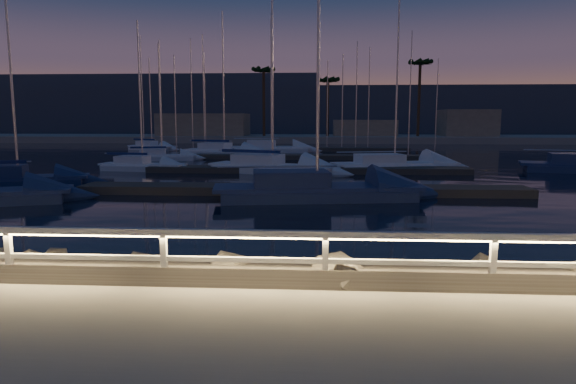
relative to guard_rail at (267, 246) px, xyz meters
name	(u,v)px	position (x,y,z in m)	size (l,w,h in m)	color
ground	(271,286)	(0.07, 0.00, -0.77)	(400.00, 400.00, 0.00)	#9B978C
harbor_water	(309,170)	(0.07, 31.22, -1.74)	(400.00, 440.00, 0.60)	black
guard_rail	(267,246)	(0.00, 0.00, 0.00)	(44.11, 0.12, 1.06)	silver
riprap	(306,274)	(0.68, 1.42, -0.97)	(23.62, 2.81, 1.33)	slate
floating_docks	(309,162)	(0.07, 32.50, -1.17)	(22.00, 36.00, 0.40)	#514A43
far_shore	(314,136)	(-0.06, 74.05, -0.48)	(160.00, 14.00, 5.20)	#9B978C
palm_left	(264,73)	(-7.93, 72.00, 9.36)	(3.00, 3.00, 11.20)	#4F3B25
palm_center	(328,82)	(2.07, 73.00, 8.01)	(3.00, 3.00, 9.70)	#4F3B25
palm_right	(420,66)	(16.07, 72.00, 10.26)	(3.00, 3.00, 12.20)	#4F3B25
distant_hills	(237,113)	(-22.06, 133.69, 3.96)	(230.00, 37.50, 18.00)	#374256
sailboat_a	(15,179)	(-15.63, 17.60, -0.94)	(7.34, 4.21, 12.15)	navy
sailboat_c	(312,189)	(0.58, 14.29, -0.90)	(9.73, 4.20, 15.99)	navy
sailboat_e	(141,165)	(-11.87, 26.71, -0.98)	(6.31, 2.68, 10.48)	white
sailboat_g	(269,166)	(-2.49, 25.69, -0.92)	(9.18, 5.64, 15.13)	white
sailboat_i	(160,156)	(-13.27, 35.67, -0.98)	(6.20, 3.04, 10.23)	white
sailboat_j	(222,151)	(-8.92, 42.30, -0.91)	(8.64, 4.72, 14.20)	white
sailboat_l	(391,164)	(6.06, 27.91, -0.94)	(9.29, 4.74, 15.13)	white
sailboat_m	(151,147)	(-19.17, 50.93, -0.97)	(6.45, 4.12, 10.78)	white
sailboat_n	(269,148)	(-4.68, 47.71, -0.90)	(8.82, 3.08, 14.79)	white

